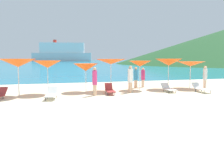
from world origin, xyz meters
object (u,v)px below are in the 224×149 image
umbrella_4 (140,64)px  beachgoer_3 (136,77)px  lounge_chair_4 (201,88)px  umbrella_3 (111,62)px  beachgoer_2 (143,77)px  umbrella_6 (191,64)px  umbrella_1 (47,64)px  cruise_ship (62,53)px  beachgoer_1 (205,77)px  umbrella_2 (86,67)px  beachgoer_4 (95,80)px  lounge_chair_0 (51,94)px  lounge_chair_1 (168,88)px  beachgoer_0 (130,78)px  umbrella_5 (169,62)px  lounge_chair_2 (110,90)px  umbrella_0 (18,63)px

umbrella_4 → beachgoer_3: 1.43m
lounge_chair_4 → umbrella_3: bearing=159.2°
lounge_chair_4 → beachgoer_2: bearing=130.4°
umbrella_4 → umbrella_6: 4.32m
umbrella_1 → cruise_ship: 202.43m
beachgoer_1 → cruise_ship: 203.23m
umbrella_2 → beachgoer_4: bearing=-79.2°
lounge_chair_0 → lounge_chair_4: size_ratio=0.91×
lounge_chair_1 → beachgoer_3: (-1.60, 2.42, 0.65)m
lounge_chair_1 → beachgoer_0: 2.91m
umbrella_1 → beachgoer_0: (5.61, -0.87, -1.01)m
umbrella_5 → lounge_chair_2: size_ratio=1.53×
lounge_chair_1 → beachgoer_0: bearing=173.1°
umbrella_2 → beachgoer_2: size_ratio=1.24×
beachgoer_2 → umbrella_2: bearing=-74.7°
lounge_chair_0 → umbrella_3: bearing=35.1°
umbrella_5 → lounge_chair_4: umbrella_5 is taller
umbrella_6 → beachgoer_2: 3.97m
cruise_ship → beachgoer_4: bearing=-80.0°
lounge_chair_4 → beachgoer_2: size_ratio=0.99×
umbrella_3 → cruise_ship: 202.15m
umbrella_2 → beachgoer_2: umbrella_2 is taller
lounge_chair_2 → beachgoer_3: (2.73, 2.30, 0.61)m
umbrella_2 → umbrella_5: 6.54m
umbrella_1 → umbrella_3: umbrella_3 is taller
beachgoer_0 → beachgoer_1: size_ratio=1.04×
beachgoer_0 → cruise_ship: bearing=73.9°
umbrella_0 → umbrella_3: size_ratio=0.98×
umbrella_5 → lounge_chair_0: umbrella_5 is taller
lounge_chair_1 → beachgoer_1: beachgoer_1 is taller
lounge_chair_4 → beachgoer_0: size_ratio=0.85×
beachgoer_2 → beachgoer_3: beachgoer_3 is taller
umbrella_3 → umbrella_6: umbrella_3 is taller
lounge_chair_2 → beachgoer_1: 7.89m
beachgoer_2 → umbrella_5: bearing=52.8°
lounge_chair_2 → lounge_chair_4: (6.55, -0.81, -0.01)m
umbrella_3 → beachgoer_0: bearing=-44.4°
umbrella_1 → beachgoer_3: (6.80, 1.22, -1.11)m
umbrella_0 → umbrella_4: bearing=5.3°
umbrella_3 → cruise_ship: bearing=90.3°
lounge_chair_0 → lounge_chair_2: bearing=20.5°
umbrella_0 → beachgoer_2: umbrella_0 is taller
umbrella_0 → umbrella_5: umbrella_5 is taller
lounge_chair_2 → beachgoer_1: beachgoer_1 is taller
umbrella_1 → umbrella_4: 6.80m
beachgoer_0 → beachgoer_1: 6.31m
beachgoer_1 → umbrella_4: bearing=-68.4°
umbrella_5 → beachgoer_3: size_ratio=1.39×
umbrella_1 → umbrella_6: (11.11, 0.16, -0.04)m
lounge_chair_1 → umbrella_4: bearing=136.7°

